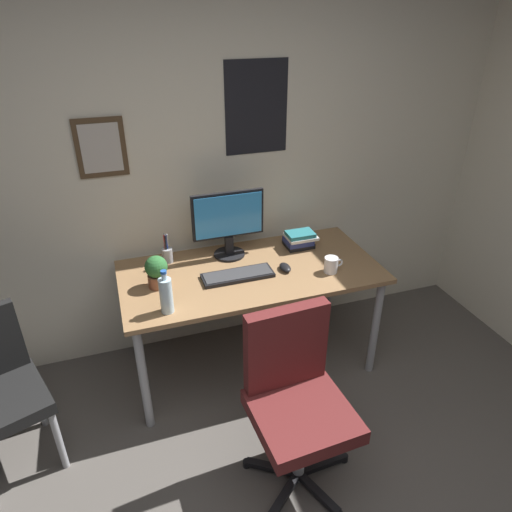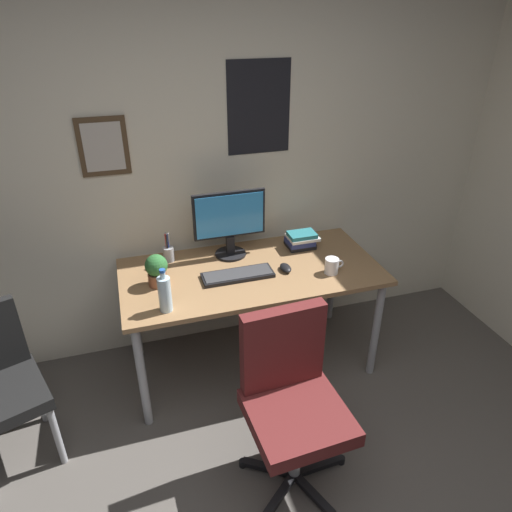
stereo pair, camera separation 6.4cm
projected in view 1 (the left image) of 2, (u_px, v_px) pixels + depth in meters
name	position (u px, v px, depth m)	size (l,w,h in m)	color
wall_back	(189.00, 164.00, 2.90)	(4.40, 0.10, 2.60)	beige
desk	(251.00, 280.00, 2.90)	(1.59, 0.77, 0.74)	#936D47
office_chair	(295.00, 394.00, 2.25)	(0.56, 0.57, 0.95)	#591E1E
monitor	(228.00, 222.00, 2.91)	(0.46, 0.20, 0.43)	black
keyboard	(238.00, 275.00, 2.78)	(0.43, 0.15, 0.03)	black
computer_mouse	(285.00, 267.00, 2.85)	(0.06, 0.11, 0.04)	black
water_bottle	(166.00, 295.00, 2.43)	(0.07, 0.07, 0.25)	silver
coffee_mug_near	(331.00, 265.00, 2.82)	(0.12, 0.08, 0.10)	white
potted_plant	(156.00, 271.00, 2.65)	(0.13, 0.13, 0.19)	brown
pen_cup	(167.00, 254.00, 2.92)	(0.07, 0.07, 0.20)	#9EA0A5
book_stack_left	(299.00, 240.00, 3.10)	(0.21, 0.17, 0.11)	black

